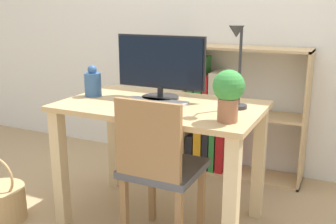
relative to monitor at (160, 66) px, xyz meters
name	(u,v)px	position (x,y,z in m)	size (l,w,h in m)	color
ground_plane	(161,219)	(0.06, -0.11, -0.96)	(10.00, 10.00, 0.00)	tan
wall_back	(221,7)	(0.06, 0.96, 0.34)	(8.00, 0.05, 2.60)	silver
desk	(161,128)	(0.06, -0.11, -0.36)	(1.17, 0.71, 0.75)	tan
monitor	(160,66)	(0.00, 0.00, 0.00)	(0.58, 0.23, 0.39)	#232326
keyboard	(156,102)	(0.03, -0.11, -0.20)	(0.38, 0.12, 0.02)	#B2B2B7
vase	(93,83)	(-0.42, -0.11, -0.12)	(0.11, 0.11, 0.20)	#33598C
desk_lamp	(238,59)	(0.50, -0.08, 0.07)	(0.10, 0.19, 0.46)	#2D2D33
potted_plant	(228,92)	(0.52, -0.30, -0.05)	(0.16, 0.16, 0.26)	#9E6647
chair	(159,166)	(0.18, -0.37, -0.48)	(0.40, 0.40, 0.86)	#4C4C51
bookshelf	(221,118)	(0.15, 0.78, -0.51)	(0.93, 0.28, 1.01)	tan
basket	(1,202)	(-0.85, -0.55, -0.84)	(0.30, 0.30, 0.42)	tan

